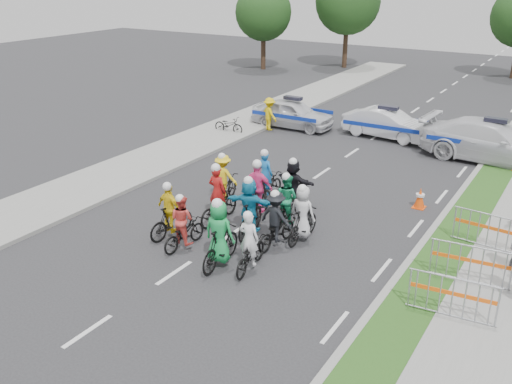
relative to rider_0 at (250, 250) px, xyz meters
The scene contains 28 objects.
ground 2.08m from the rider_0, 142.92° to the right, with size 90.00×90.00×0.00m, color #28282B.
curb_right 5.19m from the rider_0, 47.27° to the left, with size 0.20×60.00×0.12m, color gray.
grass_strip 5.69m from the rider_0, 42.06° to the left, with size 1.20×60.00×0.11m, color #264F19.
sidewalk_left 8.95m from the rider_0, 154.87° to the left, with size 3.00×60.00×0.13m, color gray.
rider_0 is the anchor object (origin of this frame).
rider_1 0.84m from the rider_0, 162.87° to the right, with size 0.88×1.92×1.98m.
rider_2 2.28m from the rider_0, behind, with size 0.73×1.67×1.67m.
rider_3 3.05m from the rider_0, behind, with size 0.93×1.73×1.76m.
rider_4 1.55m from the rider_0, 93.26° to the left, with size 1.02×1.77×1.75m.
rider_5 2.09m from the rider_0, 122.06° to the left, with size 1.57×1.86×1.89m.
rider_6 3.22m from the rider_0, 139.85° to the left, with size 0.67×1.91×1.95m.
rider_7 2.28m from the rider_0, 79.85° to the left, with size 0.76×1.71×1.79m.
rider_8 2.92m from the rider_0, 99.33° to the left, with size 0.83×1.81×1.78m.
rider_9 3.38m from the rider_0, 117.49° to the left, with size 1.03×1.91×1.96m.
rider_10 4.71m from the rider_0, 132.81° to the left, with size 1.06×1.81×1.77m.
rider_11 4.23m from the rider_0, 102.39° to the left, with size 1.50×1.79×1.81m.
rider_12 4.84m from the rider_0, 115.72° to the left, with size 0.77×1.84×1.84m.
police_car_0 14.28m from the rider_0, 113.61° to the left, with size 1.64×4.09×1.39m, color silver.
police_car_1 13.85m from the rider_0, 94.77° to the left, with size 1.42×4.07×1.34m, color silver.
police_car_2 13.27m from the rider_0, 73.98° to the left, with size 2.31×5.69×1.65m, color silver.
marshal_hiviz 13.73m from the rider_0, 118.10° to the left, with size 1.02×0.59×1.59m, color yellow.
barrier_0 5.12m from the rider_0, ahead, with size 2.00×0.50×1.12m, color #A5A8AD, non-canonical shape.
barrier_1 5.55m from the rider_0, 23.05° to the left, with size 2.00×0.50×1.12m, color #A5A8AD, non-canonical shape.
barrier_2 6.74m from the rider_0, 40.76° to the left, with size 2.00×0.50×1.12m, color #A5A8AD, non-canonical shape.
cone_0 6.95m from the rider_0, 67.97° to the left, with size 0.40×0.40×0.70m.
parked_bike 13.16m from the rider_0, 126.49° to the left, with size 0.53×1.52×0.80m, color black.
tree_0 31.21m from the rider_0, 120.20° to the left, with size 4.20×4.20×6.30m.
tree_3 32.85m from the rider_0, 108.98° to the left, with size 4.90×4.90×7.35m.
Camera 1 is at (8.67, -10.03, 7.54)m, focal length 40.00 mm.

